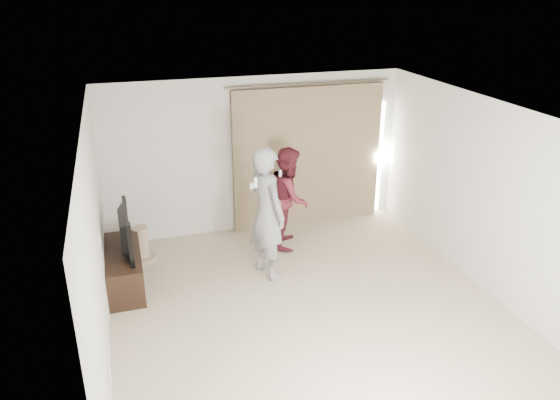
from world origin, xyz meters
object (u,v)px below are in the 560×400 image
(tv, at_px, (120,231))
(person_woman, at_px, (289,197))
(tv_console, at_px, (124,268))
(person_man, at_px, (267,213))

(tv, bearing_deg, person_woman, -79.15)
(tv_console, bearing_deg, person_man, -7.55)
(person_man, bearing_deg, person_woman, 54.12)
(tv, distance_m, person_woman, 2.66)
(person_man, height_order, person_woman, person_man)
(tv, relative_size, person_woman, 0.66)
(tv_console, bearing_deg, tv, 0.00)
(tv, distance_m, person_man, 2.02)
(tv_console, relative_size, person_man, 0.71)
(tv_console, relative_size, person_woman, 0.85)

